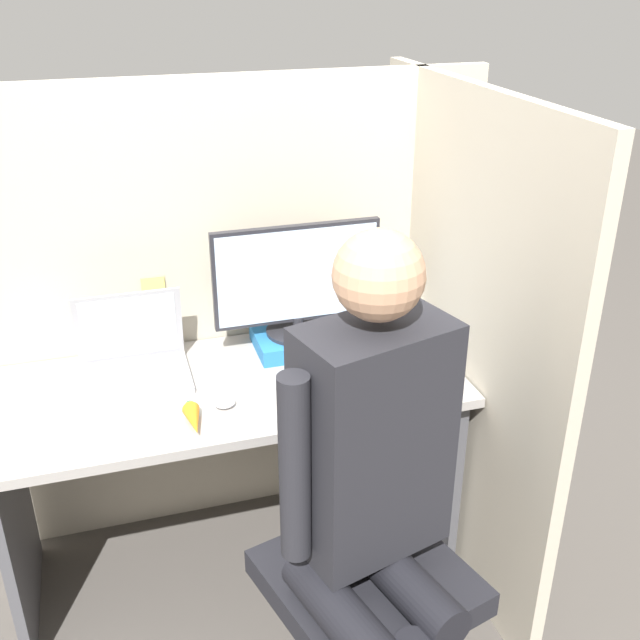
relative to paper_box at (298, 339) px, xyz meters
The scene contains 13 objects.
ground_plane 0.92m from the paper_box, 119.40° to the right, with size 12.00×12.00×0.00m, color #514C47.
cubicle_panel_back 0.32m from the paper_box, 147.83° to the left, with size 1.91×0.05×1.57m.
cubicle_panel_right 0.52m from the paper_box, 25.93° to the right, with size 0.04×1.24×1.57m.
desk 0.37m from the paper_box, 148.21° to the right, with size 1.41×0.61×0.72m.
paper_box is the anchor object (origin of this frame).
monitor 0.21m from the paper_box, 90.00° to the left, with size 0.54×0.21×0.37m.
laptop 0.53m from the paper_box, behind, with size 0.32×0.25×0.26m.
mouse 0.42m from the paper_box, 135.61° to the right, with size 0.06×0.05×0.03m.
stapler 0.41m from the paper_box, 29.14° to the right, with size 0.04×0.15×0.04m.
carrot_toy 0.55m from the paper_box, 136.88° to the right, with size 0.05×0.15×0.05m.
office_chair 0.73m from the paper_box, 91.20° to the right, with size 0.57×0.61×1.04m.
person 0.86m from the paper_box, 93.83° to the right, with size 0.47×0.51×1.40m.
coffee_mug 0.40m from the paper_box, ahead, with size 0.09×0.09×0.10m.
Camera 1 is at (-0.30, -1.64, 1.89)m, focal length 42.00 mm.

